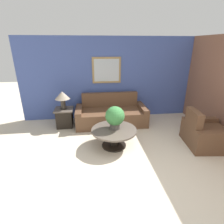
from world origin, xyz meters
TOP-DOWN VIEW (x-y plane):
  - ground_plane at (0.00, 0.00)m, footprint 20.00×20.00m
  - wall_back at (-0.01, 3.28)m, footprint 6.54×0.09m
  - wall_right at (2.30, 1.62)m, footprint 0.06×5.25m
  - couch_main at (-0.46, 2.68)m, footprint 2.15×0.96m
  - armchair at (1.67, 1.11)m, footprint 1.01×1.08m
  - coffee_table at (-0.55, 1.35)m, footprint 1.09×1.09m
  - side_table at (-1.88, 2.64)m, footprint 0.54×0.54m
  - table_lamp at (-1.88, 2.64)m, footprint 0.43×0.43m
  - potted_plant_on_table at (-0.53, 1.39)m, footprint 0.46×0.46m

SIDE VIEW (x-z plane):
  - ground_plane at x=0.00m, z-range 0.00..0.00m
  - side_table at x=-1.88m, z-range 0.01..0.57m
  - armchair at x=1.67m, z-range -0.17..0.75m
  - couch_main at x=-0.46m, z-range -0.17..0.75m
  - coffee_table at x=-0.55m, z-range 0.10..0.56m
  - potted_plant_on_table at x=-0.53m, z-range 0.48..1.04m
  - table_lamp at x=-1.88m, z-range 0.68..1.21m
  - wall_right at x=2.30m, z-range 0.00..2.60m
  - wall_back at x=-0.01m, z-range 0.01..2.61m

